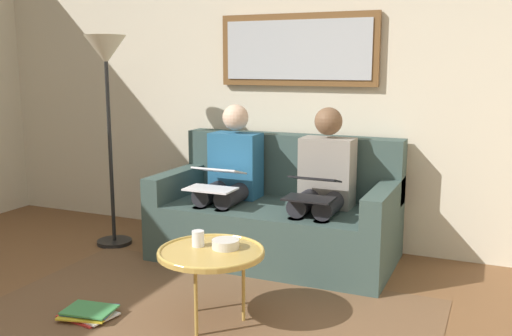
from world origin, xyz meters
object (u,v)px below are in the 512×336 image
bowl (226,244)px  framed_mirror (297,50)px  person_right (230,175)px  standing_lamp (107,73)px  coffee_table (211,253)px  cup (198,239)px  couch (278,216)px  laptop_white (215,178)px  laptop_black (312,188)px  magazine_stack (89,313)px  person_left (323,183)px

bowl → framed_mirror: bearing=-85.1°
person_right → standing_lamp: 1.24m
framed_mirror → coffee_table: (-0.08, 1.61, -1.14)m
cup → bowl: (-0.16, -0.03, -0.02)m
cup → standing_lamp: standing_lamp is taller
couch → bowl: couch is taller
bowl → laptop_white: bearing=-59.1°
framed_mirror → laptop_black: size_ratio=3.82×
cup → magazine_stack: size_ratio=0.27×
couch → person_right: (0.37, 0.07, 0.30)m
cup → person_right: size_ratio=0.08×
bowl → laptop_black: size_ratio=0.45×
bowl → magazine_stack: size_ratio=0.46×
cup → bowl: size_ratio=0.59×
coffee_table → standing_lamp: (1.40, -0.95, 0.96)m
bowl → person_left: 1.12m
couch → standing_lamp: standing_lamp is taller
bowl → laptop_white: laptop_white is taller
coffee_table → person_left: 1.20m
framed_mirror → magazine_stack: (0.61, 1.84, -1.52)m
bowl → laptop_white: (0.50, -0.84, 0.18)m
cup → person_left: person_left is taller
coffee_table → bowl: 0.10m
couch → laptop_white: 0.58m
person_left → laptop_black: 0.25m
laptop_white → bowl: bearing=120.9°
laptop_white → standing_lamp: (0.96, -0.04, 0.74)m
laptop_black → person_right: bearing=-18.6°
person_left → standing_lamp: standing_lamp is taller
person_right → bowl: bearing=114.9°
cup → standing_lamp: bearing=-35.0°
couch → standing_lamp: 1.72m
bowl → magazine_stack: bowl is taller
framed_mirror → magazine_stack: bearing=71.7°
laptop_black → person_right: size_ratio=0.29×
couch → magazine_stack: size_ratio=5.24×
magazine_stack → standing_lamp: size_ratio=0.20×
coffee_table → bowl: bearing=-128.7°
bowl → person_left: size_ratio=0.13×
magazine_stack → coffee_table: bearing=-161.5°
framed_mirror → laptop_white: framed_mirror is taller
laptop_white → standing_lamp: bearing=-2.6°
couch → magazine_stack: bearing=67.3°
framed_mirror → laptop_white: 1.21m
person_left → laptop_black: person_left is taller
person_left → standing_lamp: size_ratio=0.69×
couch → cup: bearing=88.7°
person_left → magazine_stack: 1.78m
laptop_black → bowl: bearing=74.3°
laptop_black → magazine_stack: laptop_black is taller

